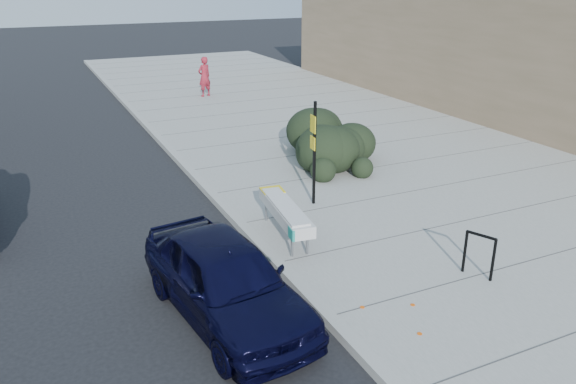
% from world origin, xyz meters
% --- Properties ---
extents(ground, '(120.00, 120.00, 0.00)m').
position_xyz_m(ground, '(0.00, 0.00, 0.00)').
color(ground, black).
rests_on(ground, ground).
extents(sidewalk_near, '(11.20, 50.00, 0.15)m').
position_xyz_m(sidewalk_near, '(5.60, 5.00, 0.07)').
color(sidewalk_near, gray).
rests_on(sidewalk_near, ground).
extents(curb_near, '(0.22, 50.00, 0.17)m').
position_xyz_m(curb_near, '(0.00, 5.00, 0.08)').
color(curb_near, '#9E9E99').
rests_on(curb_near, ground).
extents(bench, '(0.78, 2.40, 0.71)m').
position_xyz_m(bench, '(0.60, 1.00, 0.71)').
color(bench, gray).
rests_on(bench, sidewalk_near).
extents(bike_rack, '(0.27, 0.53, 0.84)m').
position_xyz_m(bike_rack, '(3.05, -2.00, 0.66)').
color(bike_rack, black).
rests_on(bike_rack, sidewalk_near).
extents(sign_post, '(0.10, 0.29, 2.48)m').
position_xyz_m(sign_post, '(1.97, 2.36, 1.56)').
color(sign_post, black).
rests_on(sign_post, sidewalk_near).
extents(hedge, '(2.85, 4.36, 1.50)m').
position_xyz_m(hedge, '(3.88, 5.40, 0.90)').
color(hedge, black).
rests_on(hedge, sidewalk_near).
extents(sedan_navy, '(2.13, 4.21, 1.37)m').
position_xyz_m(sedan_navy, '(-1.43, -1.05, 0.69)').
color(sedan_navy, black).
rests_on(sedan_navy, ground).
extents(pedestrian, '(0.75, 0.62, 1.76)m').
position_xyz_m(pedestrian, '(3.51, 15.74, 1.03)').
color(pedestrian, maroon).
rests_on(pedestrian, sidewalk_near).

